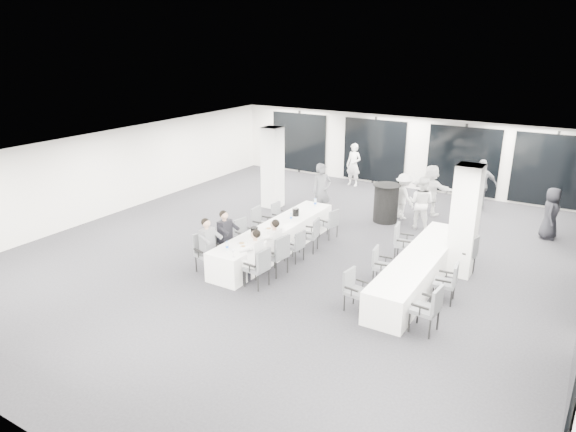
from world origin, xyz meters
name	(u,v)px	position (x,y,z in m)	size (l,w,h in m)	color
room	(343,199)	(0.89, 1.11, 1.39)	(14.04, 16.04, 2.84)	#222227
column_left	(273,168)	(-2.80, 3.20, 1.40)	(0.60, 0.60, 2.80)	white
column_right	(465,221)	(4.20, 1.00, 1.40)	(0.60, 0.60, 2.80)	white
banquet_table_main	(276,239)	(-0.50, -0.20, 0.38)	(0.90, 5.00, 0.75)	white
banquet_table_side	(419,269)	(3.51, -0.10, 0.38)	(0.90, 5.00, 0.75)	white
cocktail_table	(386,203)	(1.17, 3.75, 0.62)	(0.89, 0.89, 1.23)	black
chair_main_left_near	(205,250)	(-1.33, -2.20, 0.57)	(0.62, 0.64, 1.01)	#52555A
chair_main_left_second	(222,244)	(-1.32, -1.52, 0.50)	(0.52, 0.55, 0.88)	#52555A
chair_main_left_mid	(244,233)	(-1.33, -0.57, 0.51)	(0.54, 0.56, 0.89)	#52555A
chair_main_left_fourth	(260,222)	(-1.34, 0.28, 0.57)	(0.53, 0.58, 1.00)	#52555A
chair_main_left_far	(279,215)	(-1.32, 1.27, 0.50)	(0.48, 0.52, 0.87)	#52555A
chair_main_right_near	(259,265)	(0.34, -2.23, 0.56)	(0.53, 0.58, 0.98)	#52555A
chair_main_right_second	(278,252)	(0.34, -1.42, 0.59)	(0.60, 0.64, 1.04)	#52555A
chair_main_right_mid	(296,244)	(0.33, -0.49, 0.49)	(0.48, 0.52, 0.86)	#52555A
chair_main_right_fourth	(312,233)	(0.33, 0.33, 0.54)	(0.56, 0.59, 0.95)	#52555A
chair_main_right_far	(330,222)	(0.33, 1.49, 0.51)	(0.54, 0.56, 0.89)	#52555A
chair_side_left_near	(354,287)	(2.68, -2.04, 0.52)	(0.51, 0.55, 0.91)	#52555A
chair_side_left_mid	(380,263)	(2.68, -0.53, 0.51)	(0.51, 0.55, 0.90)	#52555A
chair_side_left_far	(402,240)	(2.67, 1.02, 0.57)	(0.58, 0.62, 1.01)	#52555A
chair_side_right_near	(429,306)	(4.35, -2.14, 0.58)	(0.56, 0.61, 1.02)	#52555A
chair_side_right_mid	(449,280)	(4.34, -0.67, 0.54)	(0.52, 0.57, 0.94)	#52555A
chair_side_right_far	(467,253)	(4.35, 0.99, 0.58)	(0.61, 0.65, 1.02)	#52555A
seated_guest_a	(209,243)	(-1.17, -2.22, 0.81)	(0.50, 0.38, 1.44)	#5C5E64
seated_guest_b	(227,234)	(-1.17, -1.51, 0.81)	(0.50, 0.38, 1.44)	black
seated_guest_c	(253,254)	(0.17, -2.22, 0.81)	(0.50, 0.38, 1.44)	silver
seated_guest_d	(272,243)	(0.17, -1.40, 0.81)	(0.50, 0.38, 1.44)	silver
standing_guest_a	(322,187)	(-0.77, 3.00, 1.03)	(0.75, 0.61, 2.07)	#5C5E64
standing_guest_b	(422,199)	(2.32, 3.71, 0.94)	(0.90, 0.55, 1.87)	silver
standing_guest_c	(404,193)	(1.54, 4.35, 0.85)	(1.10, 0.56, 1.70)	silver
standing_guest_d	(482,182)	(3.50, 6.55, 1.00)	(1.18, 0.66, 2.01)	#5C5E64
standing_guest_e	(551,210)	(5.83, 4.84, 0.87)	(0.84, 0.51, 1.75)	black
standing_guest_f	(431,187)	(2.17, 5.22, 0.96)	(1.76, 0.68, 1.92)	silver
standing_guest_g	(354,162)	(-1.53, 7.19, 0.96)	(0.70, 0.57, 1.93)	silver
ice_bucket_near	(254,231)	(-0.59, -1.09, 0.86)	(0.19, 0.19, 0.22)	black
ice_bucket_far	(296,212)	(-0.48, 0.84, 0.86)	(0.20, 0.20, 0.22)	black
water_bottle_a	(227,246)	(-0.59, -2.24, 0.86)	(0.07, 0.07, 0.22)	silver
water_bottle_b	(291,217)	(-0.40, 0.44, 0.85)	(0.06, 0.06, 0.20)	silver
water_bottle_c	(315,202)	(-0.42, 1.92, 0.87)	(0.08, 0.08, 0.24)	silver
plate_a	(242,243)	(-0.54, -1.73, 0.76)	(0.22, 0.22, 0.03)	white
plate_b	(243,246)	(-0.39, -1.87, 0.76)	(0.18, 0.18, 0.03)	white
plate_c	(269,228)	(-0.54, -0.49, 0.76)	(0.22, 0.22, 0.03)	white
wine_glass	(233,251)	(-0.21, -2.50, 0.91)	(0.08, 0.08, 0.21)	silver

